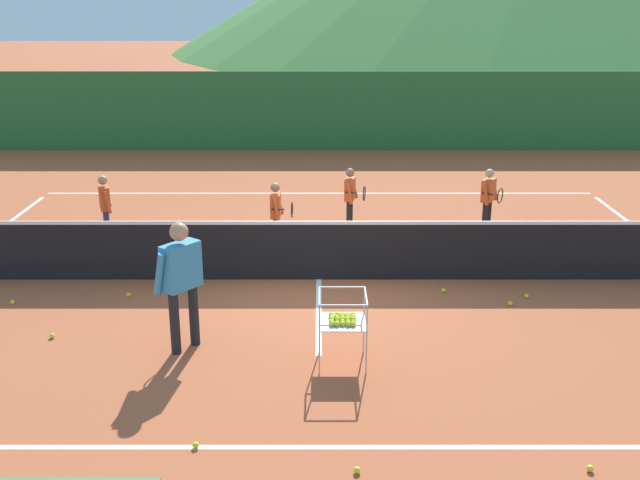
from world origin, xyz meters
TOP-DOWN VIEW (x-y plane):
  - ground_plane at (0.00, 0.00)m, footprint 120.00×120.00m
  - line_baseline_near at (0.00, -4.61)m, footprint 12.34×0.08m
  - line_baseline_far at (0.00, 5.32)m, footprint 12.34×0.08m
  - line_service_center at (0.00, 0.00)m, footprint 0.08×5.28m
  - tennis_net at (0.00, 0.00)m, footprint 12.78×0.08m
  - instructor at (-1.71, -2.41)m, footprint 0.60×0.82m
  - student_0 at (-3.87, 1.90)m, footprint 0.32×0.51m
  - student_1 at (-0.74, 1.48)m, footprint 0.40×0.60m
  - student_2 at (0.60, 2.59)m, footprint 0.41×0.64m
  - student_3 at (3.20, 2.47)m, footprint 0.41×0.68m
  - ball_cart at (0.29, -2.80)m, footprint 0.58×0.58m
  - tennis_ball_0 at (-1.23, -4.62)m, footprint 0.07×0.07m
  - tennis_ball_1 at (0.37, -5.03)m, footprint 0.07×0.07m
  - tennis_ball_2 at (-4.50, -1.00)m, footprint 0.07×0.07m
  - tennis_ball_3 at (-3.53, -2.12)m, footprint 0.07×0.07m
  - tennis_ball_4 at (2.80, -1.05)m, footprint 0.07×0.07m
  - tennis_ball_5 at (2.60, -5.00)m, footprint 0.07×0.07m
  - tennis_ball_6 at (1.90, -0.54)m, footprint 0.07×0.07m
  - tennis_ball_7 at (3.11, -0.77)m, footprint 0.07×0.07m
  - tennis_ball_8 at (-2.86, -0.73)m, footprint 0.07×0.07m
  - windscreen_fence at (0.00, 10.18)m, footprint 27.16×0.08m

SIDE VIEW (x-z plane):
  - ground_plane at x=0.00m, z-range 0.00..0.00m
  - line_baseline_near at x=0.00m, z-range 0.00..0.01m
  - line_baseline_far at x=0.00m, z-range 0.00..0.01m
  - line_service_center at x=0.00m, z-range 0.00..0.01m
  - tennis_ball_0 at x=-1.23m, z-range 0.00..0.07m
  - tennis_ball_1 at x=0.37m, z-range 0.00..0.07m
  - tennis_ball_2 at x=-4.50m, z-range 0.00..0.07m
  - tennis_ball_3 at x=-3.53m, z-range 0.00..0.07m
  - tennis_ball_4 at x=2.80m, z-range 0.00..0.07m
  - tennis_ball_5 at x=2.60m, z-range 0.00..0.07m
  - tennis_ball_6 at x=1.90m, z-range 0.00..0.07m
  - tennis_ball_7 at x=3.11m, z-range 0.00..0.07m
  - tennis_ball_8 at x=-2.86m, z-range 0.00..0.07m
  - tennis_net at x=0.00m, z-range -0.03..1.02m
  - ball_cart at x=0.29m, z-range 0.13..1.03m
  - student_2 at x=0.60m, z-range 0.12..1.33m
  - student_1 at x=-0.74m, z-range 0.12..1.34m
  - student_3 at x=3.20m, z-range 0.13..1.35m
  - student_0 at x=-3.87m, z-range 0.12..1.36m
  - instructor at x=-1.71m, z-range 0.17..1.86m
  - windscreen_fence at x=0.00m, z-range 0.00..2.24m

